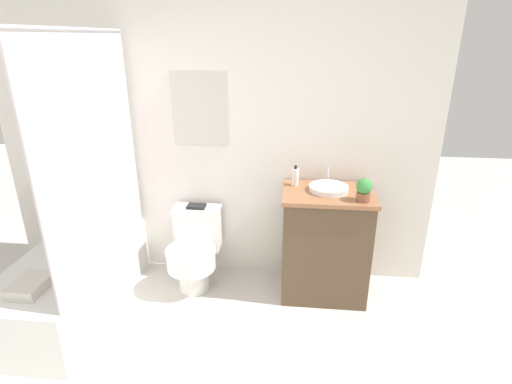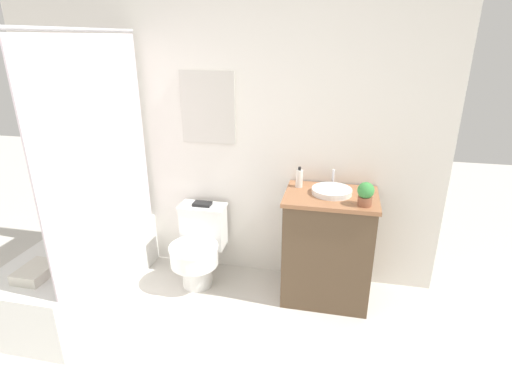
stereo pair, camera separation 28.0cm
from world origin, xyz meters
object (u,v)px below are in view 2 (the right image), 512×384
object	(u,v)px
sink	(332,191)
potted_plant	(366,193)
soap_bottle	(299,178)
book_on_tank	(202,204)
toilet	(199,246)

from	to	relation	value
sink	potted_plant	size ratio (longest dim) A/B	1.96
soap_bottle	potted_plant	size ratio (longest dim) A/B	0.96
book_on_tank	sink	bearing A→B (deg)	-5.47
sink	book_on_tank	distance (m)	1.07
soap_bottle	book_on_tank	bearing A→B (deg)	179.27
potted_plant	sink	bearing A→B (deg)	142.23
sink	soap_bottle	world-z (taller)	soap_bottle
toilet	book_on_tank	distance (m)	0.35
soap_bottle	sink	bearing A→B (deg)	-19.72
toilet	book_on_tank	bearing A→B (deg)	90.00
soap_bottle	potted_plant	xyz separation A→B (m)	(0.47, -0.26, 0.02)
soap_bottle	book_on_tank	world-z (taller)	soap_bottle
potted_plant	book_on_tank	distance (m)	1.33
sink	potted_plant	bearing A→B (deg)	-37.77
toilet	sink	distance (m)	1.18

